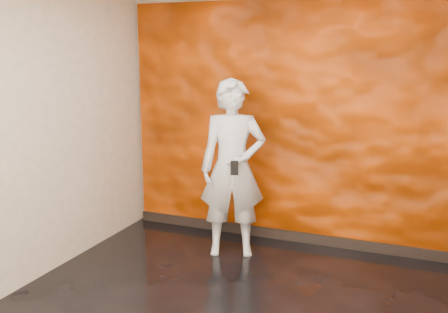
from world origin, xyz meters
TOP-DOWN VIEW (x-y plane):
  - room at (0.00, 0.00)m, footprint 4.02×4.02m
  - feature_wall at (0.00, 1.96)m, footprint 3.90×0.06m
  - baseboard at (0.00, 1.92)m, footprint 3.90×0.04m
  - man at (-0.46, 1.33)m, footprint 0.82×0.68m
  - phone at (-0.34, 1.05)m, footprint 0.08×0.04m

SIDE VIEW (x-z plane):
  - baseboard at x=0.00m, z-range 0.00..0.12m
  - man at x=-0.46m, z-range 0.00..1.91m
  - phone at x=-0.34m, z-range 0.96..1.11m
  - feature_wall at x=0.00m, z-range 0.00..2.75m
  - room at x=0.00m, z-range -0.01..2.81m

